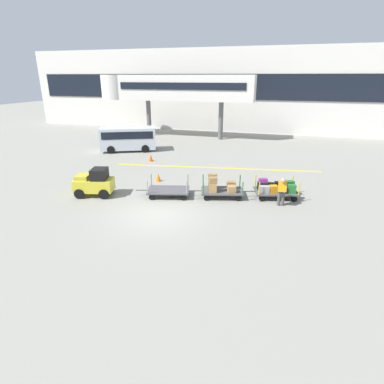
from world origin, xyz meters
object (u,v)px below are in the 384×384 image
baggage_tug (94,183)px  baggage_handler (282,190)px  baggage_cart_lead (168,190)px  safety_cone_near (151,158)px  safety_cone_far (158,177)px  baggage_cart_middle (220,187)px  baggage_cart_tail (276,189)px  shuttle_van (128,137)px

baggage_tug → baggage_handler: baggage_tug is taller
baggage_cart_lead → safety_cone_near: (-4.09, 6.85, -0.07)m
baggage_cart_lead → safety_cone_far: size_ratio=5.61×
baggage_cart_middle → baggage_cart_tail: 3.10m
baggage_cart_tail → safety_cone_far: size_ratio=5.61×
baggage_cart_middle → shuttle_van: size_ratio=0.60×
baggage_cart_lead → baggage_handler: bearing=3.2°
baggage_cart_middle → baggage_handler: 3.36m
baggage_cart_middle → safety_cone_far: baggage_cart_middle is taller
baggage_tug → safety_cone_near: size_ratio=4.20×
baggage_tug → baggage_cart_lead: size_ratio=0.75×
baggage_tug → baggage_cart_middle: bearing=14.9°
shuttle_van → safety_cone_near: size_ratio=9.37×
safety_cone_near → baggage_tug: bearing=-89.5°
baggage_tug → baggage_cart_tail: size_ratio=0.75×
baggage_handler → shuttle_van: 16.50m
baggage_handler → safety_cone_far: baggage_handler is taller
baggage_tug → baggage_cart_lead: baggage_tug is taller
shuttle_van → safety_cone_far: 9.50m
baggage_handler → baggage_cart_tail: bearing=105.3°
baggage_cart_middle → shuttle_van: shuttle_van is taller
safety_cone_near → baggage_cart_tail: bearing=-28.3°
baggage_cart_middle → baggage_cart_lead: bearing=-164.9°
safety_cone_near → safety_cone_far: same height
baggage_cart_tail → safety_cone_near: bearing=151.7°
baggage_cart_middle → baggage_tug: bearing=-165.1°
baggage_cart_tail → baggage_handler: bearing=-74.7°
baggage_cart_tail → safety_cone_near: size_ratio=5.61×
baggage_cart_middle → baggage_cart_tail: size_ratio=1.00×
shuttle_van → baggage_cart_tail: bearing=-31.5°
baggage_tug → shuttle_van: (-3.47, 10.74, 0.48)m
baggage_tug → baggage_cart_lead: 4.18m
baggage_cart_lead → baggage_cart_tail: size_ratio=1.00×
baggage_cart_tail → shuttle_van: size_ratio=0.60×
baggage_tug → shuttle_van: shuttle_van is taller
baggage_cart_lead → safety_cone_far: 2.80m
baggage_tug → shuttle_van: bearing=107.9°
baggage_handler → safety_cone_near: bearing=147.5°
baggage_cart_lead → baggage_cart_tail: same height
baggage_cart_tail → shuttle_van: shuttle_van is taller
baggage_cart_lead → safety_cone_far: baggage_cart_lead is taller
baggage_cart_middle → baggage_handler: baggage_handler is taller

